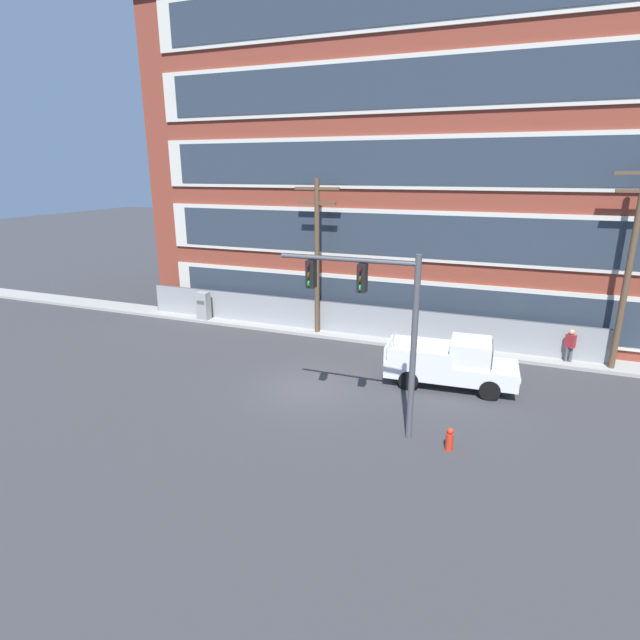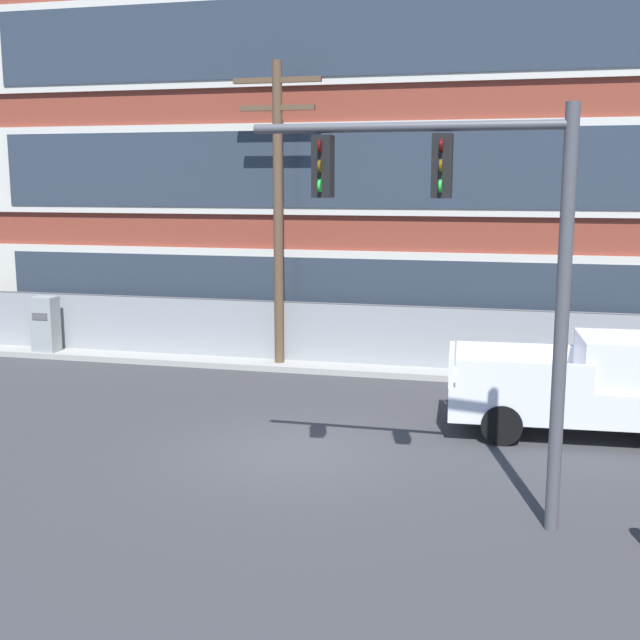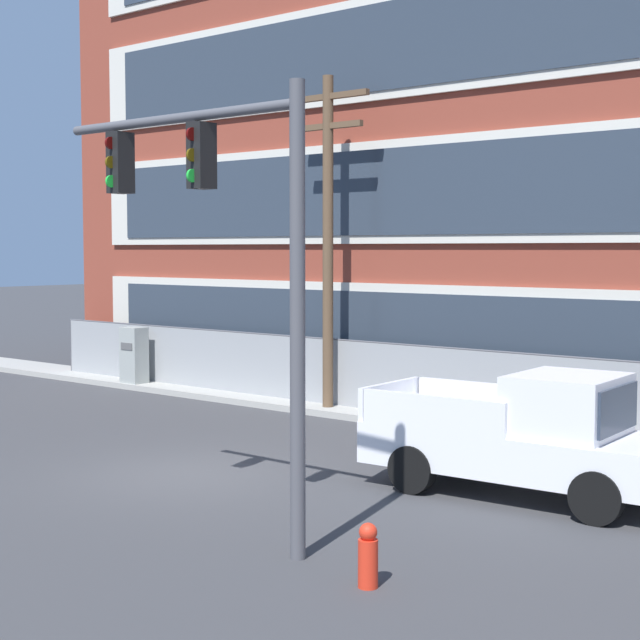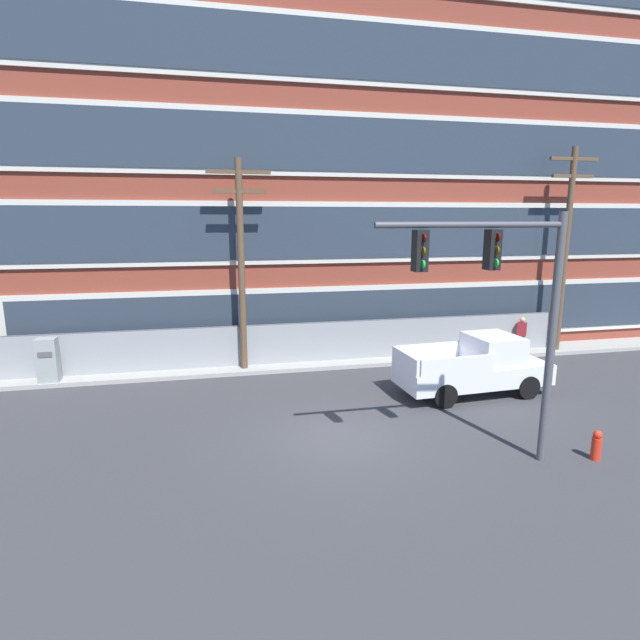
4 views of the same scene
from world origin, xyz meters
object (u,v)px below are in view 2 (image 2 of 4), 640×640
pickup_truck_white (586,389)px  utility_pole_near_corner (278,202)px  electrical_cabinet (46,327)px  traffic_signal_mast (473,236)px

pickup_truck_white → utility_pole_near_corner: utility_pole_near_corner is taller
pickup_truck_white → electrical_cabinet: pickup_truck_white is taller
traffic_signal_mast → electrical_cabinet: traffic_signal_mast is taller
utility_pole_near_corner → pickup_truck_white: bearing=-28.9°
electrical_cabinet → pickup_truck_white: bearing=-15.3°
pickup_truck_white → electrical_cabinet: (-14.69, 4.02, -0.07)m
traffic_signal_mast → electrical_cabinet: bearing=145.0°
traffic_signal_mast → electrical_cabinet: 15.73m
traffic_signal_mast → pickup_truck_white: (2.12, 4.79, -3.34)m
traffic_signal_mast → pickup_truck_white: bearing=66.2°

